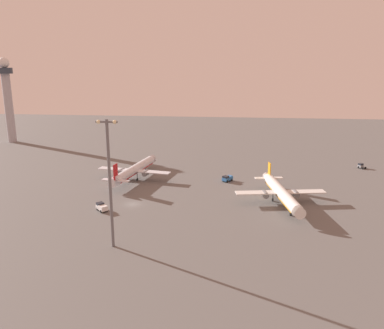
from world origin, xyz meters
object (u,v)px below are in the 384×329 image
pushback_tug (361,166)px  control_tower (7,94)px  baggage_tractor (102,207)px  maintenance_van (227,178)px  airplane_far_stand (134,170)px  airplane_near_gate (281,192)px  apron_light_east (110,177)px

pushback_tug → control_tower: bearing=135.5°
baggage_tractor → maintenance_van: same height
baggage_tractor → pushback_tug: size_ratio=1.22×
airplane_far_stand → pushback_tug: bearing=26.0°
airplane_near_gate → apron_light_east: bearing=29.4°
airplane_near_gate → baggage_tractor: (-52.20, -12.46, -2.27)m
maintenance_van → pushback_tug: (53.99, 24.68, -0.11)m
airplane_near_gate → airplane_far_stand: bearing=-31.7°
airplane_far_stand → pushback_tug: size_ratio=10.06×
baggage_tractor → control_tower: bearing=87.4°
airplane_far_stand → maintenance_van: (34.33, 0.83, -2.31)m
control_tower → airplane_far_stand: (85.16, -63.14, -22.31)m
apron_light_east → pushback_tug: bearing=45.4°
baggage_tractor → maintenance_van: bearing=-0.3°
baggage_tractor → apron_light_east: apron_light_east is taller
maintenance_van → pushback_tug: size_ratio=1.26×
airplane_far_stand → airplane_near_gate: bearing=-11.9°
control_tower → baggage_tractor: bearing=-48.8°
airplane_near_gate → apron_light_east: apron_light_east is taller
baggage_tractor → apron_light_east: 28.73m
airplane_far_stand → apron_light_east: 56.96m
airplane_far_stand → maintenance_van: size_ratio=7.98×
baggage_tractor → pushback_tug: bearing=-10.7°
airplane_near_gate → maintenance_van: size_ratio=7.91×
control_tower → apron_light_east: 151.16m
airplane_far_stand → baggage_tractor: 32.92m
control_tower → pushback_tug: size_ratio=12.66×
baggage_tractor → maintenance_van: 48.91m
airplane_near_gate → baggage_tractor: size_ratio=8.16×
control_tower → apron_light_east: size_ratio=1.51×
apron_light_east → control_tower: bearing=128.7°
airplane_near_gate → apron_light_east: 55.73m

